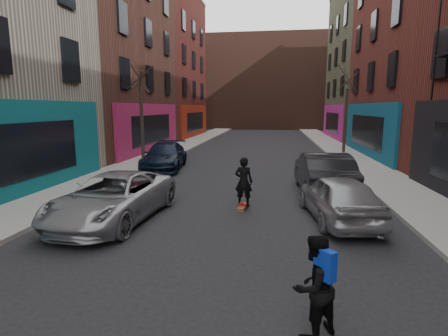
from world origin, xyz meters
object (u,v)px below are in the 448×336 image
(skateboard, at_px, (243,207))
(pedestrian, at_px, (314,286))
(parked_left_far, at_px, (114,197))
(parked_right_far, at_px, (338,197))
(tree_right_far, at_px, (346,103))
(parked_left_end, at_px, (165,156))
(parked_right_end, at_px, (323,173))
(skateboarder, at_px, (244,182))
(tree_left_far, at_px, (141,105))

(skateboard, height_order, pedestrian, pedestrian)
(parked_left_far, bearing_deg, parked_right_far, 12.16)
(parked_left_far, xyz_separation_m, pedestrian, (5.13, -4.53, 0.09))
(tree_right_far, xyz_separation_m, parked_left_end, (-10.59, -7.60, -2.84))
(parked_right_far, height_order, parked_right_end, parked_right_end)
(parked_left_end, xyz_separation_m, pedestrian, (6.32, -13.05, 0.07))
(skateboarder, bearing_deg, tree_right_far, -102.89)
(tree_left_far, height_order, parked_right_end, tree_left_far)
(parked_left_end, height_order, skateboarder, skateboarder)
(parked_right_end, bearing_deg, tree_left_far, -34.87)
(parked_left_far, height_order, skateboard, parked_left_far)
(tree_left_far, relative_size, parked_left_far, 1.34)
(parked_left_far, relative_size, pedestrian, 3.24)
(tree_left_far, bearing_deg, pedestrian, -60.98)
(parked_right_end, height_order, skateboard, parked_right_end)
(tree_left_far, relative_size, pedestrian, 4.34)
(parked_right_far, xyz_separation_m, skateboarder, (-2.80, 0.79, 0.21))
(tree_left_far, xyz_separation_m, skateboarder, (6.60, -8.44, -2.49))
(tree_right_far, height_order, parked_right_end, tree_right_far)
(tree_right_far, bearing_deg, parked_left_far, -120.25)
(tree_right_far, bearing_deg, parked_right_end, -104.11)
(parked_left_end, xyz_separation_m, parked_right_end, (7.59, -4.33, 0.10))
(tree_left_far, relative_size, skateboarder, 4.11)
(parked_left_end, distance_m, skateboarder, 8.35)
(skateboarder, distance_m, pedestrian, 6.40)
(tree_right_far, relative_size, pedestrian, 4.54)
(skateboard, xyz_separation_m, skateboarder, (0.00, 0.00, 0.84))
(tree_right_far, bearing_deg, parked_right_far, -101.15)
(skateboarder, bearing_deg, parked_left_end, -46.00)
(tree_left_far, relative_size, tree_right_far, 0.96)
(parked_left_far, relative_size, skateboard, 6.06)
(parked_left_far, distance_m, skateboarder, 3.98)
(parked_left_far, xyz_separation_m, skateboard, (3.60, 1.68, -0.62))
(parked_right_far, height_order, skateboard, parked_right_far)
(parked_right_end, bearing_deg, tree_right_far, -106.73)
(parked_left_far, height_order, parked_right_far, parked_right_far)
(parked_right_far, bearing_deg, tree_left_far, -52.32)
(skateboard, bearing_deg, parked_right_far, -6.70)
(skateboard, relative_size, skateboarder, 0.51)
(tree_left_far, xyz_separation_m, pedestrian, (8.13, -14.65, -2.62))
(parked_right_far, distance_m, skateboarder, 2.92)
(tree_right_far, distance_m, pedestrian, 21.27)
(pedestrian, bearing_deg, parked_left_far, -81.10)
(parked_left_far, xyz_separation_m, parked_right_far, (6.40, 0.90, 0.01))
(parked_left_far, relative_size, parked_right_end, 1.01)
(tree_right_far, relative_size, parked_right_end, 1.42)
(parked_left_end, bearing_deg, skateboarder, -61.88)
(parked_left_far, distance_m, parked_left_end, 8.60)
(parked_left_far, xyz_separation_m, parked_right_end, (6.40, 4.19, 0.11))
(tree_left_far, distance_m, parked_left_far, 10.90)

